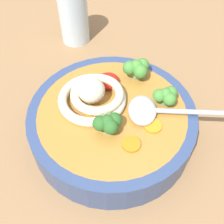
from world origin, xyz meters
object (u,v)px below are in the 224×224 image
(noodle_pile, at_px, (93,96))
(drinking_glass, at_px, (74,16))
(soup_spoon, at_px, (151,110))
(soup_bowl, at_px, (112,123))

(noodle_pile, distance_m, drinking_glass, 0.25)
(noodle_pile, relative_size, soup_spoon, 0.74)
(soup_spoon, bearing_deg, soup_bowl, 180.00)
(noodle_pile, distance_m, soup_spoon, 0.09)
(soup_bowl, bearing_deg, soup_spoon, -33.71)
(soup_bowl, relative_size, soup_spoon, 1.65)
(soup_bowl, xyz_separation_m, soup_spoon, (0.05, -0.03, 0.04))
(soup_spoon, bearing_deg, drinking_glass, 120.95)
(soup_bowl, height_order, soup_spoon, soup_spoon)
(soup_spoon, distance_m, drinking_glass, 0.31)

